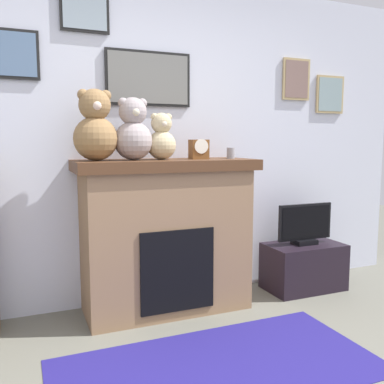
{
  "coord_description": "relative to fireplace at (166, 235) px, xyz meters",
  "views": [
    {
      "loc": [
        -0.86,
        -1.3,
        1.31
      ],
      "look_at": [
        0.36,
        1.68,
        0.91
      ],
      "focal_mm": 38.96,
      "sensor_mm": 36.0,
      "label": 1
    }
  ],
  "objects": [
    {
      "name": "back_wall",
      "position": [
        -0.14,
        0.32,
        0.72
      ],
      "size": [
        5.2,
        0.15,
        2.6
      ],
      "color": "silver",
      "rests_on": "ground_plane"
    },
    {
      "name": "fireplace",
      "position": [
        0.0,
        0.0,
        0.0
      ],
      "size": [
        1.36,
        0.57,
        1.17
      ],
      "color": "#8E6B4D",
      "rests_on": "ground_plane"
    },
    {
      "name": "tv_stand",
      "position": [
        1.27,
        -0.04,
        -0.39
      ],
      "size": [
        0.68,
        0.4,
        0.41
      ],
      "primitive_type": "cube",
      "color": "black",
      "rests_on": "ground_plane"
    },
    {
      "name": "television",
      "position": [
        1.27,
        -0.04,
        -0.02
      ],
      "size": [
        0.53,
        0.14,
        0.36
      ],
      "color": "black",
      "rests_on": "tv_stand"
    },
    {
      "name": "area_rug",
      "position": [
        0.0,
        -0.93,
        -0.59
      ],
      "size": [
        1.9,
        0.94,
        0.01
      ],
      "primitive_type": "cube",
      "color": "navy",
      "rests_on": "ground_plane"
    },
    {
      "name": "candle_jar",
      "position": [
        0.54,
        -0.02,
        0.62
      ],
      "size": [
        0.06,
        0.06,
        0.09
      ],
      "primitive_type": "cylinder",
      "color": "gray",
      "rests_on": "fireplace"
    },
    {
      "name": "mantel_clock",
      "position": [
        0.27,
        -0.02,
        0.65
      ],
      "size": [
        0.14,
        0.1,
        0.15
      ],
      "color": "brown",
      "rests_on": "fireplace"
    },
    {
      "name": "teddy_bear_grey",
      "position": [
        -0.52,
        -0.02,
        0.8
      ],
      "size": [
        0.31,
        0.31,
        0.5
      ],
      "color": "olive",
      "rests_on": "fireplace"
    },
    {
      "name": "teddy_bear_cream",
      "position": [
        -0.25,
        -0.02,
        0.78
      ],
      "size": [
        0.28,
        0.28,
        0.45
      ],
      "color": "#9D9192",
      "rests_on": "fireplace"
    },
    {
      "name": "teddy_bear_brown",
      "position": [
        -0.03,
        -0.02,
        0.73
      ],
      "size": [
        0.21,
        0.21,
        0.35
      ],
      "color": "tan",
      "rests_on": "fireplace"
    }
  ]
}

